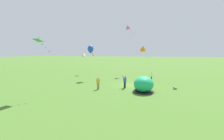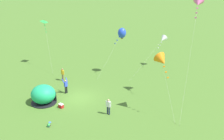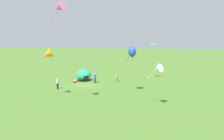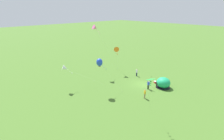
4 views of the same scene
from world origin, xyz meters
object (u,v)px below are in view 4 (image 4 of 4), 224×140
at_px(kite_orange, 117,50).
at_px(popup_tent, 163,83).
at_px(kite_white, 65,68).
at_px(person_watching_sky, 137,72).
at_px(cooler_box, 155,82).
at_px(kite_blue, 99,62).
at_px(toddler_crawling, 163,78).
at_px(person_flying_kite, 148,84).
at_px(kite_green, 151,80).
at_px(person_far_back, 145,93).
at_px(kite_pink, 95,28).

bearing_deg(kite_orange, popup_tent, -177.27).
bearing_deg(kite_orange, kite_white, 89.93).
bearing_deg(person_watching_sky, popup_tent, 172.11).
distance_m(popup_tent, kite_orange, 13.40).
bearing_deg(cooler_box, kite_blue, 66.73).
bearing_deg(kite_blue, toddler_crawling, -107.32).
xyz_separation_m(person_watching_sky, kite_blue, (-0.51, 11.43, 4.88)).
height_order(toddler_crawling, person_flying_kite, person_flying_kite).
height_order(popup_tent, person_flying_kite, popup_tent).
bearing_deg(popup_tent, kite_green, 112.02).
height_order(person_far_back, kite_blue, kite_blue).
relative_size(cooler_box, kite_blue, 0.10).
height_order(cooler_box, kite_pink, kite_pink).
bearing_deg(person_flying_kite, person_far_back, 116.53).
height_order(cooler_box, toddler_crawling, cooler_box).
distance_m(cooler_box, person_far_back, 7.46).
xyz_separation_m(cooler_box, kite_pink, (13.49, 5.03, 10.54)).
distance_m(kite_blue, kite_white, 6.93).
bearing_deg(toddler_crawling, person_flying_kite, 97.38).
xyz_separation_m(person_far_back, kite_green, (-4.59, 5.52, 5.45)).
distance_m(kite_green, kite_pink, 22.30).
bearing_deg(cooler_box, kite_white, 55.51).
bearing_deg(kite_blue, kite_orange, -60.65).
xyz_separation_m(person_flying_kite, kite_orange, (10.98, -2.18, 4.64)).
relative_size(kite_orange, kite_blue, 0.98).
bearing_deg(kite_white, popup_tent, -131.36).
xyz_separation_m(person_watching_sky, kite_green, (-12.34, 12.87, 5.45)).
bearing_deg(kite_white, kite_green, -171.96).
bearing_deg(person_watching_sky, kite_white, 71.89).
distance_m(person_flying_kite, person_watching_sky, 7.11).
height_order(kite_blue, kite_white, kite_blue).
xyz_separation_m(kite_blue, kite_white, (5.52, 3.89, -1.57)).
xyz_separation_m(toddler_crawling, kite_pink, (13.29, 8.59, 10.58)).
xyz_separation_m(cooler_box, toddler_crawling, (0.20, -3.56, -0.04)).
height_order(toddler_crawling, kite_pink, kite_pink).
relative_size(popup_tent, cooler_box, 4.39).
distance_m(popup_tent, cooler_box, 2.51).
xyz_separation_m(popup_tent, kite_white, (12.57, 14.28, 3.28)).
bearing_deg(person_far_back, kite_green, 129.76).
xyz_separation_m(popup_tent, person_watching_sky, (7.56, -1.05, -0.03)).
xyz_separation_m(kite_green, kite_white, (17.35, 2.45, -2.14)).
relative_size(person_watching_sky, kite_white, 0.23).
bearing_deg(kite_green, kite_pink, -20.04).
bearing_deg(kite_white, kite_pink, -72.18).
relative_size(toddler_crawling, person_watching_sky, 0.32).
bearing_deg(kite_green, cooler_box, -60.57).
height_order(kite_blue, kite_pink, kite_pink).
bearing_deg(kite_pink, person_far_back, 172.94).
distance_m(toddler_crawling, kite_white, 21.50).
bearing_deg(person_flying_kite, kite_blue, 54.22).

